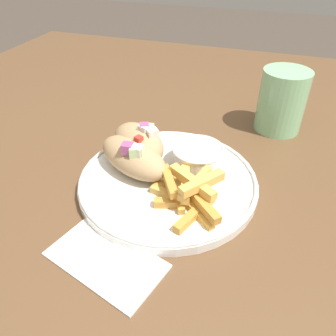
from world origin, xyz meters
name	(u,v)px	position (x,y,z in m)	size (l,w,h in m)	color
table	(185,224)	(0.00, 0.00, 0.65)	(1.44, 1.44, 0.71)	brown
napkin	(106,260)	(-0.06, -0.14, 0.72)	(0.16, 0.11, 0.00)	white
plate	(168,181)	(-0.03, 0.01, 0.72)	(0.27, 0.27, 0.02)	white
pita_sandwich_near	(133,157)	(-0.09, 0.02, 0.75)	(0.14, 0.11, 0.06)	tan
pita_sandwich_far	(139,142)	(-0.10, 0.05, 0.76)	(0.12, 0.11, 0.06)	tan
fries_pile	(188,192)	(0.01, -0.02, 0.74)	(0.11, 0.12, 0.04)	gold
sauce_ramekin	(198,155)	(0.00, 0.06, 0.75)	(0.08, 0.08, 0.03)	white
water_glass	(281,104)	(0.11, 0.25, 0.77)	(0.09, 0.09, 0.12)	#8CCC93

